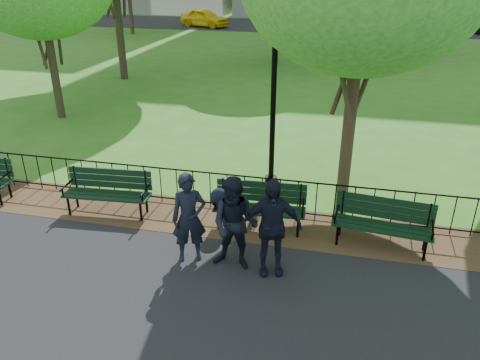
% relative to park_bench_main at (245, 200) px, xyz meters
% --- Properties ---
extents(ground, '(120.00, 120.00, 0.00)m').
position_rel_park_bench_main_xyz_m(ground, '(0.04, -1.31, -0.66)').
color(ground, '#2E661B').
extents(dirt_strip, '(60.00, 1.60, 0.01)m').
position_rel_park_bench_main_xyz_m(dirt_strip, '(0.04, 0.19, -0.65)').
color(dirt_strip, '#382317').
rests_on(dirt_strip, ground).
extents(far_street, '(70.00, 9.00, 0.01)m').
position_rel_park_bench_main_xyz_m(far_street, '(0.04, 33.69, -0.65)').
color(far_street, black).
rests_on(far_street, ground).
extents(iron_fence, '(24.06, 0.06, 1.00)m').
position_rel_park_bench_main_xyz_m(iron_fence, '(0.04, 0.69, -0.16)').
color(iron_fence, black).
rests_on(iron_fence, ground).
extents(park_bench_main, '(2.00, 0.68, 1.08)m').
position_rel_park_bench_main_xyz_m(park_bench_main, '(0.00, 0.00, 0.00)').
color(park_bench_main, black).
rests_on(park_bench_main, ground).
extents(park_bench_left_a, '(1.96, 0.74, 1.09)m').
position_rel_park_bench_main_xyz_m(park_bench_left_a, '(-3.11, -0.02, -0.04)').
color(park_bench_left_a, black).
rests_on(park_bench_left_a, ground).
extents(park_bench_right_a, '(1.95, 0.79, 1.08)m').
position_rel_park_bench_main_xyz_m(park_bench_right_a, '(2.81, -0.06, -0.04)').
color(park_bench_right_a, black).
rests_on(park_bench_right_a, ground).
extents(lamppost, '(0.35, 0.35, 3.95)m').
position_rel_park_bench_main_xyz_m(lamppost, '(0.18, 2.32, 1.49)').
color(lamppost, black).
rests_on(lamppost, ground).
extents(person_left, '(0.75, 0.63, 1.76)m').
position_rel_park_bench_main_xyz_m(person_left, '(-0.75, -1.36, 0.23)').
color(person_left, black).
rests_on(person_left, asphalt_path).
extents(person_mid, '(0.91, 0.53, 1.80)m').
position_rel_park_bench_main_xyz_m(person_mid, '(0.14, -1.42, 0.25)').
color(person_mid, black).
rests_on(person_mid, asphalt_path).
extents(person_right, '(1.17, 0.71, 1.86)m').
position_rel_park_bench_main_xyz_m(person_right, '(0.79, -1.42, 0.28)').
color(person_right, black).
rests_on(person_right, asphalt_path).
extents(taxi, '(4.62, 3.14, 1.46)m').
position_rel_park_bench_main_xyz_m(taxi, '(-10.41, 31.33, 0.08)').
color(taxi, yellow).
rests_on(taxi, far_street).
extents(sedan_silver, '(4.38, 2.68, 1.36)m').
position_rel_park_bench_main_xyz_m(sedan_silver, '(2.22, 32.01, 0.03)').
color(sedan_silver, '#ADB0B5').
rests_on(sedan_silver, far_street).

